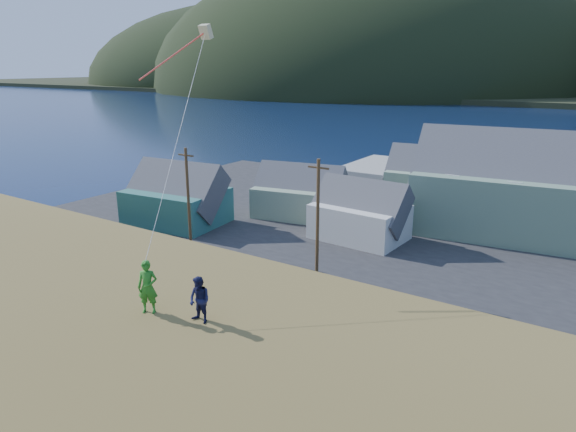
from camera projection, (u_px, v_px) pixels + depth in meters
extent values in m
plane|color=#0A1638|center=(344.00, 295.00, 34.07)|extent=(900.00, 900.00, 0.00)
cube|color=#4C3D19|center=(330.00, 306.00, 32.45)|extent=(110.00, 8.00, 0.10)
cube|color=#28282B|center=(428.00, 228.00, 47.68)|extent=(72.00, 36.00, 0.12)
cube|color=gray|center=(441.00, 174.00, 69.16)|extent=(26.00, 14.00, 0.90)
ellipsoid|color=black|center=(251.00, 82.00, 373.58)|extent=(240.00, 216.00, 108.00)
ellipsoid|color=black|center=(365.00, 86.00, 304.98)|extent=(260.00, 234.00, 143.00)
ellipsoid|color=black|center=(561.00, 88.00, 284.49)|extent=(200.00, 180.00, 100.00)
cube|color=#307169|center=(177.00, 206.00, 48.78)|extent=(9.28, 7.34, 3.25)
cube|color=#47474C|center=(175.00, 181.00, 48.07)|extent=(9.75, 7.14, 6.25)
cube|color=gray|center=(299.00, 201.00, 51.10)|extent=(9.25, 7.06, 2.96)
cube|color=#47474C|center=(299.00, 179.00, 50.47)|extent=(9.71, 7.01, 5.40)
cube|color=silver|center=(359.00, 222.00, 44.40)|extent=(7.82, 5.81, 3.01)
cube|color=#47474C|center=(360.00, 196.00, 43.76)|extent=(8.32, 5.75, 5.29)
cube|color=gray|center=(438.00, 186.00, 56.47)|extent=(11.25, 7.54, 3.38)
cube|color=#47474C|center=(440.00, 162.00, 55.72)|extent=(11.73, 7.51, 6.26)
cylinder|color=#47331E|center=(188.00, 197.00, 42.10)|extent=(0.24, 0.24, 8.19)
cylinder|color=#47331E|center=(318.00, 219.00, 35.61)|extent=(0.24, 0.24, 8.51)
imported|color=navy|center=(483.00, 210.00, 50.80)|extent=(2.15, 4.69, 1.49)
imported|color=#B6B6B6|center=(371.00, 193.00, 57.63)|extent=(2.46, 4.98, 1.39)
imported|color=maroon|center=(333.00, 188.00, 59.42)|extent=(2.77, 5.60, 1.53)
imported|color=silver|center=(356.00, 202.00, 53.54)|extent=(3.12, 5.90, 1.58)
imported|color=black|center=(415.00, 201.00, 54.30)|extent=(2.02, 4.33, 1.43)
imported|color=black|center=(371.00, 208.00, 51.49)|extent=(2.18, 5.23, 1.51)
imported|color=#287B21|center=(148.00, 287.00, 16.00)|extent=(0.75, 0.68, 1.73)
imported|color=#16193D|center=(200.00, 300.00, 15.41)|extent=(0.73, 0.58, 1.46)
cube|color=beige|center=(206.00, 32.00, 20.17)|extent=(0.46, 0.43, 0.60)
cylinder|color=#FF4D43|center=(173.00, 55.00, 19.74)|extent=(0.06, 0.06, 3.31)
cylinder|color=white|center=(179.00, 132.00, 17.96)|extent=(0.02, 0.02, 9.77)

